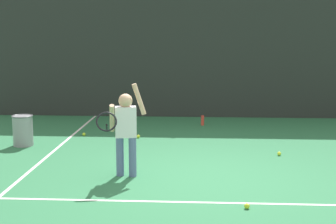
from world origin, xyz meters
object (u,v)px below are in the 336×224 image
at_px(ball_hopper, 23,130).
at_px(tennis_ball_0, 133,124).
at_px(water_bottle, 203,120).
at_px(tennis_ball_4, 138,136).
at_px(tennis_ball_2, 279,154).
at_px(tennis_ball_1, 84,134).
at_px(tennis_player, 125,127).
at_px(tennis_ball_5, 247,206).

distance_m(ball_hopper, tennis_ball_0, 2.74).
bearing_deg(water_bottle, tennis_ball_4, -132.55).
distance_m(tennis_ball_0, tennis_ball_4, 1.36).
bearing_deg(tennis_ball_4, water_bottle, 47.45).
bearing_deg(tennis_ball_2, tennis_ball_1, 159.60).
distance_m(tennis_player, tennis_ball_0, 3.97).
xyz_separation_m(tennis_player, water_bottle, (1.15, 3.95, -0.62)).
xyz_separation_m(ball_hopper, tennis_ball_5, (3.78, -3.02, -0.26)).
xyz_separation_m(water_bottle, tennis_ball_0, (-1.55, -0.06, -0.08)).
xyz_separation_m(ball_hopper, tennis_ball_2, (4.58, -0.47, -0.26)).
bearing_deg(tennis_player, ball_hopper, 129.87).
bearing_deg(tennis_ball_1, ball_hopper, -135.93).
height_order(water_bottle, tennis_ball_0, water_bottle).
relative_size(tennis_ball_1, tennis_ball_2, 1.00).
relative_size(tennis_ball_2, tennis_ball_5, 1.00).
relative_size(tennis_ball_2, tennis_ball_4, 1.00).
xyz_separation_m(ball_hopper, tennis_ball_0, (1.76, 2.09, -0.26)).
relative_size(tennis_ball_0, tennis_ball_5, 1.00).
xyz_separation_m(tennis_player, tennis_ball_1, (-1.23, 2.70, -0.69)).
relative_size(tennis_player, tennis_ball_4, 20.46).
bearing_deg(tennis_ball_4, tennis_ball_1, 173.08).
bearing_deg(tennis_ball_5, water_bottle, 95.19).
distance_m(water_bottle, tennis_ball_5, 5.19).
height_order(water_bottle, tennis_ball_5, water_bottle).
height_order(tennis_ball_1, tennis_ball_4, same).
height_order(tennis_player, tennis_ball_4, tennis_player).
bearing_deg(tennis_ball_1, water_bottle, 27.70).
relative_size(tennis_player, water_bottle, 6.14).
height_order(ball_hopper, tennis_ball_2, ball_hopper).
height_order(tennis_ball_4, tennis_ball_5, same).
bearing_deg(tennis_ball_5, tennis_ball_4, 114.78).
bearing_deg(water_bottle, tennis_player, -106.29).
height_order(water_bottle, tennis_ball_1, water_bottle).
bearing_deg(tennis_ball_1, tennis_ball_0, 54.90).
height_order(tennis_ball_0, tennis_ball_4, same).
relative_size(ball_hopper, tennis_ball_5, 8.52).
distance_m(tennis_player, tennis_ball_5, 2.15).
distance_m(water_bottle, tennis_ball_4, 1.89).
distance_m(water_bottle, tennis_ball_1, 2.70).
xyz_separation_m(tennis_ball_1, tennis_ball_2, (3.65, -1.36, 0.00)).
xyz_separation_m(tennis_ball_2, tennis_ball_5, (-0.80, -2.56, 0.00)).
height_order(tennis_player, ball_hopper, tennis_player).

